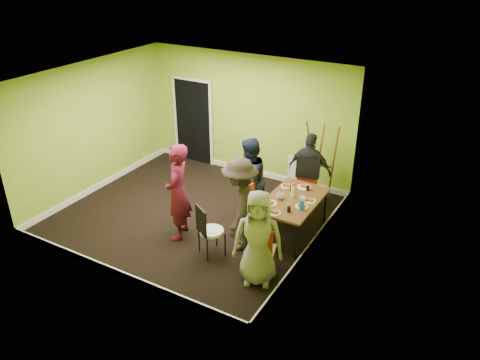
# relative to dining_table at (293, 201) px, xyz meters

# --- Properties ---
(ground) EXTENTS (5.00, 5.00, 0.00)m
(ground) POSITION_rel_dining_table_xyz_m (-1.99, -0.30, -0.70)
(ground) COLOR black
(ground) RESTS_ON ground
(room_walls) EXTENTS (5.04, 4.54, 2.82)m
(room_walls) POSITION_rel_dining_table_xyz_m (-2.02, -0.26, 0.29)
(room_walls) COLOR #89B42E
(room_walls) RESTS_ON ground
(dining_table) EXTENTS (0.90, 1.50, 0.75)m
(dining_table) POSITION_rel_dining_table_xyz_m (0.00, 0.00, 0.00)
(dining_table) COLOR black
(dining_table) RESTS_ON ground
(chair_left_far) EXTENTS (0.47, 0.47, 1.10)m
(chair_left_far) POSITION_rel_dining_table_xyz_m (-0.68, 0.12, -0.08)
(chair_left_far) COLOR red
(chair_left_far) RESTS_ON ground
(chair_left_near) EXTENTS (0.51, 0.51, 1.07)m
(chair_left_near) POSITION_rel_dining_table_xyz_m (-0.54, -0.57, -0.09)
(chair_left_near) COLOR red
(chair_left_near) RESTS_ON ground
(chair_back_end) EXTENTS (0.55, 0.62, 1.12)m
(chair_back_end) POSITION_rel_dining_table_xyz_m (-0.15, 1.04, 0.10)
(chair_back_end) COLOR red
(chair_back_end) RESTS_ON ground
(chair_front_end) EXTENTS (0.46, 0.46, 0.91)m
(chair_front_end) POSITION_rel_dining_table_xyz_m (0.07, -1.32, -0.19)
(chair_front_end) COLOR red
(chair_front_end) RESTS_ON ground
(chair_bentwood) EXTENTS (0.51, 0.52, 0.97)m
(chair_bentwood) POSITION_rel_dining_table_xyz_m (-0.99, -1.31, -0.16)
(chair_bentwood) COLOR black
(chair_bentwood) RESTS_ON ground
(easel) EXTENTS (0.71, 0.67, 1.77)m
(easel) POSITION_rel_dining_table_xyz_m (-0.02, 1.44, 0.18)
(easel) COLOR brown
(easel) RESTS_ON ground
(plate_near_left) EXTENTS (0.22, 0.22, 0.01)m
(plate_near_left) POSITION_rel_dining_table_xyz_m (-0.30, 0.38, 0.06)
(plate_near_left) COLOR white
(plate_near_left) RESTS_ON dining_table
(plate_near_right) EXTENTS (0.26, 0.26, 0.01)m
(plate_near_right) POSITION_rel_dining_table_xyz_m (-0.29, -0.36, 0.06)
(plate_near_right) COLOR white
(plate_near_right) RESTS_ON dining_table
(plate_far_back) EXTENTS (0.26, 0.26, 0.01)m
(plate_far_back) POSITION_rel_dining_table_xyz_m (0.00, 0.52, 0.06)
(plate_far_back) COLOR white
(plate_far_back) RESTS_ON dining_table
(plate_far_front) EXTENTS (0.22, 0.22, 0.01)m
(plate_far_front) POSITION_rel_dining_table_xyz_m (-0.07, -0.62, 0.06)
(plate_far_front) COLOR white
(plate_far_front) RESTS_ON dining_table
(plate_wall_back) EXTENTS (0.23, 0.23, 0.01)m
(plate_wall_back) POSITION_rel_dining_table_xyz_m (0.29, 0.07, 0.06)
(plate_wall_back) COLOR white
(plate_wall_back) RESTS_ON dining_table
(plate_wall_front) EXTENTS (0.23, 0.23, 0.01)m
(plate_wall_front) POSITION_rel_dining_table_xyz_m (0.25, -0.19, 0.06)
(plate_wall_front) COLOR white
(plate_wall_front) RESTS_ON dining_table
(thermos) EXTENTS (0.06, 0.06, 0.24)m
(thermos) POSITION_rel_dining_table_xyz_m (-0.04, 0.06, 0.18)
(thermos) COLOR white
(thermos) RESTS_ON dining_table
(blue_bottle) EXTENTS (0.08, 0.08, 0.19)m
(blue_bottle) POSITION_rel_dining_table_xyz_m (0.28, -0.28, 0.15)
(blue_bottle) COLOR blue
(blue_bottle) RESTS_ON dining_table
(orange_bottle) EXTENTS (0.04, 0.04, 0.09)m
(orange_bottle) POSITION_rel_dining_table_xyz_m (-0.11, 0.23, 0.10)
(orange_bottle) COLOR red
(orange_bottle) RESTS_ON dining_table
(glass_mid) EXTENTS (0.06, 0.06, 0.10)m
(glass_mid) POSITION_rel_dining_table_xyz_m (-0.14, 0.26, 0.10)
(glass_mid) COLOR black
(glass_mid) RESTS_ON dining_table
(glass_back) EXTENTS (0.07, 0.07, 0.09)m
(glass_back) POSITION_rel_dining_table_xyz_m (0.11, 0.45, 0.10)
(glass_back) COLOR black
(glass_back) RESTS_ON dining_table
(glass_front) EXTENTS (0.07, 0.07, 0.10)m
(glass_front) POSITION_rel_dining_table_xyz_m (0.12, -0.45, 0.11)
(glass_front) COLOR black
(glass_front) RESTS_ON dining_table
(cup_a) EXTENTS (0.13, 0.13, 0.11)m
(cup_a) POSITION_rel_dining_table_xyz_m (-0.20, -0.11, 0.11)
(cup_a) COLOR white
(cup_a) RESTS_ON dining_table
(cup_b) EXTENTS (0.11, 0.11, 0.10)m
(cup_b) POSITION_rel_dining_table_xyz_m (0.17, -0.01, 0.10)
(cup_b) COLOR white
(cup_b) RESTS_ON dining_table
(person_standing) EXTENTS (0.63, 0.77, 1.82)m
(person_standing) POSITION_rel_dining_table_xyz_m (-1.77, -1.06, 0.22)
(person_standing) COLOR #520E20
(person_standing) RESTS_ON ground
(person_left_far) EXTENTS (0.64, 0.82, 1.66)m
(person_left_far) POSITION_rel_dining_table_xyz_m (-0.98, 0.14, 0.14)
(person_left_far) COLOR black
(person_left_far) RESTS_ON ground
(person_left_near) EXTENTS (0.97, 1.26, 1.71)m
(person_left_near) POSITION_rel_dining_table_xyz_m (-0.64, -0.82, 0.16)
(person_left_near) COLOR #2B221D
(person_left_near) RESTS_ON ground
(person_back_end) EXTENTS (0.92, 0.40, 1.56)m
(person_back_end) POSITION_rel_dining_table_xyz_m (-0.17, 1.23, 0.08)
(person_back_end) COLOR black
(person_back_end) RESTS_ON ground
(person_front_end) EXTENTS (0.92, 0.77, 1.60)m
(person_front_end) POSITION_rel_dining_table_xyz_m (0.08, -1.51, 0.11)
(person_front_end) COLOR gray
(person_front_end) RESTS_ON ground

